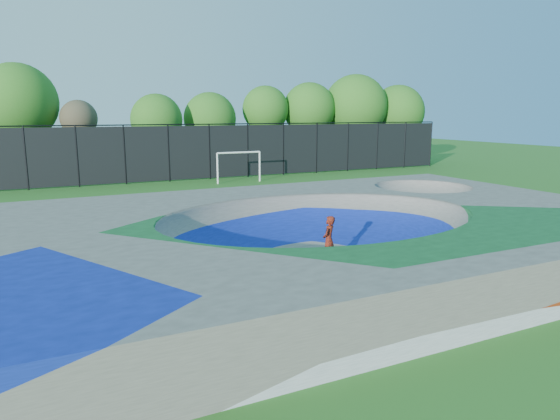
{
  "coord_description": "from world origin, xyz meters",
  "views": [
    {
      "loc": [
        -8.35,
        -14.04,
        4.8
      ],
      "look_at": [
        -0.06,
        3.0,
        1.1
      ],
      "focal_mm": 32.0,
      "sensor_mm": 36.0,
      "label": 1
    }
  ],
  "objects": [
    {
      "name": "ground",
      "position": [
        0.0,
        0.0,
        0.0
      ],
      "size": [
        120.0,
        120.0,
        0.0
      ],
      "primitive_type": "plane",
      "color": "#25601A",
      "rests_on": "ground"
    },
    {
      "name": "skate_deck",
      "position": [
        0.0,
        0.0,
        0.75
      ],
      "size": [
        22.0,
        14.0,
        1.5
      ],
      "primitive_type": "cube",
      "color": "gray",
      "rests_on": "ground"
    },
    {
      "name": "skater",
      "position": [
        -0.19,
        -0.83,
        0.79
      ],
      "size": [
        0.69,
        0.66,
        1.59
      ],
      "primitive_type": "imported",
      "rotation": [
        0.0,
        0.0,
        3.82
      ],
      "color": "red",
      "rests_on": "ground"
    },
    {
      "name": "skateboard",
      "position": [
        -0.19,
        -0.83,
        0.03
      ],
      "size": [
        0.78,
        0.59,
        0.05
      ],
      "primitive_type": "cube",
      "rotation": [
        0.0,
        0.0,
        0.55
      ],
      "color": "black",
      "rests_on": "ground"
    },
    {
      "name": "soccer_goal",
      "position": [
        4.26,
        18.4,
        1.5
      ],
      "size": [
        3.27,
        0.12,
        2.16
      ],
      "color": "white",
      "rests_on": "ground"
    },
    {
      "name": "fence",
      "position": [
        0.0,
        21.0,
        2.1
      ],
      "size": [
        48.09,
        0.09,
        4.04
      ],
      "color": "black",
      "rests_on": "ground"
    },
    {
      "name": "treeline",
      "position": [
        1.89,
        26.14,
        5.0
      ],
      "size": [
        52.29,
        6.59,
        8.34
      ],
      "color": "#493324",
      "rests_on": "ground"
    }
  ]
}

